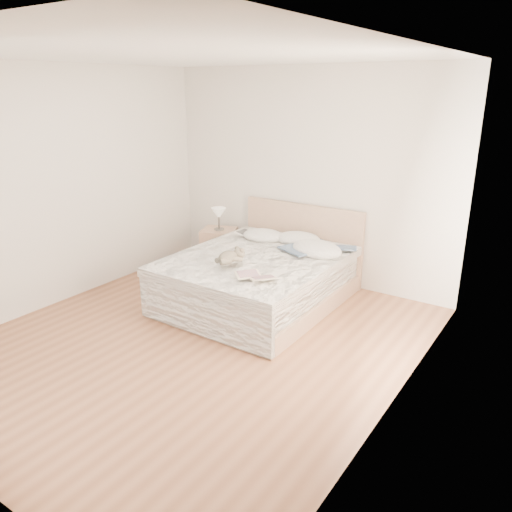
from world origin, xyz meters
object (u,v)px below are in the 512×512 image
(photo_book, at_px, (249,234))
(teddy_bear, at_px, (228,262))
(table_lamp, at_px, (219,214))
(childrens_book, at_px, (255,277))
(nightstand, at_px, (219,248))
(bed, at_px, (261,277))

(photo_book, bearing_deg, teddy_bear, -63.19)
(table_lamp, xyz_separation_m, childrens_book, (1.53, -1.36, -0.15))
(nightstand, relative_size, childrens_book, 1.51)
(nightstand, distance_m, table_lamp, 0.50)
(photo_book, bearing_deg, table_lamp, 170.84)
(table_lamp, height_order, teddy_bear, table_lamp)
(photo_book, distance_m, childrens_book, 1.54)
(nightstand, height_order, table_lamp, table_lamp)
(bed, relative_size, photo_book, 6.47)
(photo_book, relative_size, teddy_bear, 1.12)
(bed, distance_m, table_lamp, 1.38)
(table_lamp, relative_size, childrens_book, 0.83)
(photo_book, bearing_deg, bed, -41.52)
(bed, relative_size, nightstand, 3.83)
(table_lamp, relative_size, teddy_bear, 1.04)
(teddy_bear, bearing_deg, nightstand, 145.51)
(bed, xyz_separation_m, nightstand, (-1.14, 0.67, -0.03))
(table_lamp, distance_m, childrens_book, 2.05)
(nightstand, distance_m, childrens_book, 2.10)
(photo_book, height_order, childrens_book, same)
(bed, height_order, childrens_book, bed)
(nightstand, bearing_deg, teddy_bear, -48.42)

